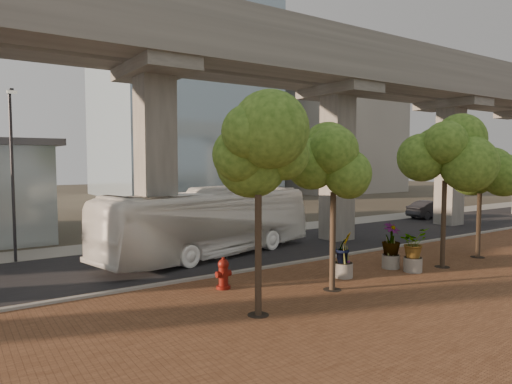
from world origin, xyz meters
TOP-DOWN VIEW (x-y plane):
  - ground at (0.00, 0.00)m, footprint 160.00×160.00m
  - brick_plaza at (0.00, -8.00)m, footprint 70.00×13.00m
  - asphalt_road at (0.00, 2.00)m, footprint 90.00×8.00m
  - curb_strip at (0.00, -2.00)m, footprint 70.00×0.25m
  - far_sidewalk at (0.00, 7.50)m, footprint 90.00×3.00m
  - transit_viaduct at (0.00, 2.00)m, footprint 72.00×5.60m
  - midrise_block at (38.00, 36.00)m, footprint 18.00×16.00m
  - transit_bus at (-3.06, 1.99)m, footprint 13.07×5.82m
  - parked_car at (20.27, 5.09)m, footprint 4.72×2.06m
  - fire_hydrant at (-5.59, -3.78)m, footprint 0.61×0.55m
  - planter_front at (2.79, -6.18)m, footprint 1.80×1.80m
  - planter_right at (2.49, -5.19)m, footprint 1.95×1.95m
  - planter_left at (-0.50, -5.15)m, footprint 1.77×1.77m
  - street_tree_far_west at (-6.18, -7.05)m, footprint 3.78×3.78m
  - street_tree_near_west at (-2.21, -6.27)m, footprint 3.29×3.29m
  - street_tree_near_east at (4.67, -6.39)m, footprint 3.85×3.85m
  - street_tree_far_east at (8.10, -6.12)m, footprint 3.66×3.66m
  - streetlamp_west at (-11.71, 5.97)m, footprint 0.41×1.21m
  - streetlamp_east at (10.13, 5.74)m, footprint 0.36×1.06m

SIDE VIEW (x-z plane):
  - ground at x=0.00m, z-range 0.00..0.00m
  - asphalt_road at x=0.00m, z-range 0.00..0.04m
  - brick_plaza at x=0.00m, z-range 0.00..0.06m
  - far_sidewalk at x=0.00m, z-range 0.00..0.06m
  - curb_strip at x=0.00m, z-range 0.00..0.16m
  - fire_hydrant at x=-5.59m, z-range 0.04..1.26m
  - parked_car at x=20.27m, z-range 0.00..1.51m
  - planter_left at x=-0.50m, z-range 0.27..2.22m
  - planter_front at x=2.79m, z-range 0.27..2.26m
  - planter_right at x=2.49m, z-range 0.28..2.37m
  - transit_bus at x=-3.06m, z-range 0.00..3.55m
  - streetlamp_east at x=10.13m, z-range 0.62..7.93m
  - street_tree_far_east at x=8.10m, z-range 1.39..7.42m
  - street_tree_near_west at x=-2.21m, z-range 1.65..7.89m
  - streetlamp_west at x=-11.71m, z-range 0.70..9.02m
  - street_tree_far_west at x=-6.18m, z-range 1.67..8.39m
  - street_tree_near_east at x=4.67m, z-range 1.75..8.67m
  - transit_viaduct at x=0.00m, z-range 1.09..13.49m
  - midrise_block at x=38.00m, z-range 0.00..24.00m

